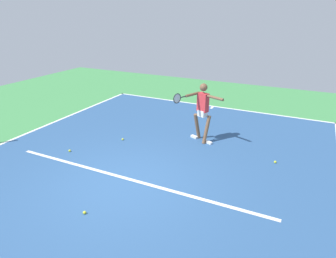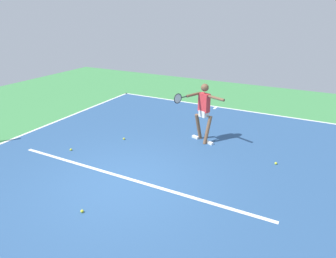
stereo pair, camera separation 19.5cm
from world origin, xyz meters
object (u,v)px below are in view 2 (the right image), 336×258
at_px(tennis_ball_by_baseline, 82,211).
at_px(tennis_ball_far_corner, 124,139).
at_px(tennis_player, 203,109).
at_px(tennis_ball_centre_court, 71,150).
at_px(tennis_ball_near_service_line, 276,163).

bearing_deg(tennis_ball_by_baseline, tennis_ball_far_corner, -67.81).
bearing_deg(tennis_ball_far_corner, tennis_player, -155.16).
relative_size(tennis_ball_centre_court, tennis_ball_far_corner, 1.00).
relative_size(tennis_ball_far_corner, tennis_ball_near_service_line, 1.00).
xyz_separation_m(tennis_ball_centre_court, tennis_ball_by_baseline, (-2.32, 2.05, 0.00)).
distance_m(tennis_ball_centre_court, tennis_ball_by_baseline, 3.09).
bearing_deg(tennis_ball_far_corner, tennis_ball_near_service_line, -173.20).
bearing_deg(tennis_player, tennis_ball_far_corner, 46.11).
bearing_deg(tennis_ball_centre_court, tennis_ball_near_service_line, -160.74).
xyz_separation_m(tennis_ball_centre_court, tennis_ball_near_service_line, (-5.49, -1.92, 0.00)).
bearing_deg(tennis_player, tennis_ball_near_service_line, -170.75).
relative_size(tennis_ball_centre_court, tennis_ball_near_service_line, 1.00).
distance_m(tennis_ball_far_corner, tennis_ball_near_service_line, 4.60).
height_order(tennis_ball_centre_court, tennis_ball_near_service_line, same).
xyz_separation_m(tennis_player, tennis_ball_near_service_line, (-2.32, 0.49, -1.04)).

